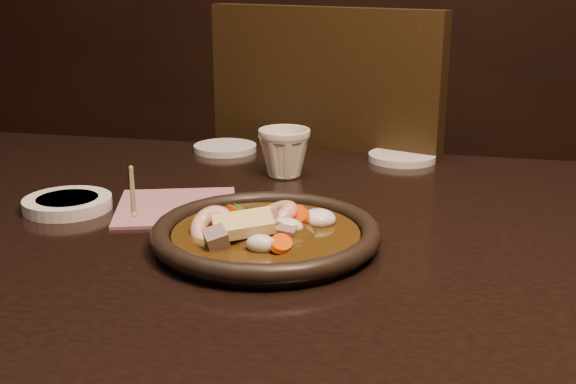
% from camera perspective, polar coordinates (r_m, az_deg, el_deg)
% --- Properties ---
extents(table, '(1.60, 0.90, 0.75)m').
position_cam_1_polar(table, '(0.85, -0.47, -8.73)').
color(table, black).
rests_on(table, floor).
extents(chair, '(0.60, 0.60, 0.99)m').
position_cam_1_polar(chair, '(1.46, 5.07, -3.32)').
color(chair, black).
rests_on(chair, floor).
extents(plate, '(0.26, 0.26, 0.03)m').
position_cam_1_polar(plate, '(0.80, -1.75, -3.39)').
color(plate, black).
rests_on(plate, table).
extents(stirfry, '(0.16, 0.15, 0.05)m').
position_cam_1_polar(stirfry, '(0.80, -1.93, -3.06)').
color(stirfry, '#321F09').
rests_on(stirfry, plate).
extents(soy_dish, '(0.11, 0.11, 0.02)m').
position_cam_1_polar(soy_dish, '(0.97, -17.02, -0.88)').
color(soy_dish, silver).
rests_on(soy_dish, table).
extents(saucer_left, '(0.11, 0.11, 0.01)m').
position_cam_1_polar(saucer_left, '(1.23, -4.99, 3.49)').
color(saucer_left, silver).
rests_on(saucer_left, table).
extents(saucer_right, '(0.11, 0.11, 0.01)m').
position_cam_1_polar(saucer_right, '(1.18, 9.00, 2.73)').
color(saucer_right, silver).
rests_on(saucer_right, table).
extents(tea_cup, '(0.10, 0.10, 0.08)m').
position_cam_1_polar(tea_cup, '(1.07, -0.29, 3.25)').
color(tea_cup, beige).
rests_on(tea_cup, table).
extents(chopsticks, '(0.11, 0.22, 0.01)m').
position_cam_1_polar(chopsticks, '(1.02, -12.20, 0.17)').
color(chopsticks, tan).
rests_on(chopsticks, table).
extents(napkin, '(0.19, 0.19, 0.00)m').
position_cam_1_polar(napkin, '(0.94, -8.79, -1.17)').
color(napkin, '#965C65').
rests_on(napkin, table).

